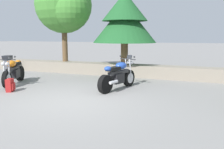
{
  "coord_description": "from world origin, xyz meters",
  "views": [
    {
      "loc": [
        3.48,
        -5.84,
        1.89
      ],
      "look_at": [
        0.8,
        1.2,
        0.65
      ],
      "focal_mm": 37.96,
      "sensor_mm": 36.0,
      "label": 1
    }
  ],
  "objects_px": {
    "motorcycle_orange_near_left": "(13,72)",
    "trash_bin": "(9,64)",
    "pine_tree_mid_left": "(125,19)",
    "leafy_tree_far_left": "(65,6)",
    "rider_backpack": "(10,85)",
    "motorcycle_blue_centre": "(118,76)"
  },
  "relations": [
    {
      "from": "motorcycle_orange_near_left",
      "to": "trash_bin",
      "type": "bearing_deg",
      "value": 136.87
    },
    {
      "from": "motorcycle_orange_near_left",
      "to": "rider_backpack",
      "type": "bearing_deg",
      "value": -51.74
    },
    {
      "from": "motorcycle_orange_near_left",
      "to": "trash_bin",
      "type": "xyz_separation_m",
      "value": [
        -2.64,
        2.47,
        -0.05
      ]
    },
    {
      "from": "pine_tree_mid_left",
      "to": "leafy_tree_far_left",
      "type": "bearing_deg",
      "value": 176.3
    },
    {
      "from": "motorcycle_orange_near_left",
      "to": "pine_tree_mid_left",
      "type": "xyz_separation_m",
      "value": [
        3.52,
        3.27,
        2.16
      ]
    },
    {
      "from": "pine_tree_mid_left",
      "to": "trash_bin",
      "type": "height_order",
      "value": "pine_tree_mid_left"
    },
    {
      "from": "pine_tree_mid_left",
      "to": "trash_bin",
      "type": "bearing_deg",
      "value": -172.6
    },
    {
      "from": "rider_backpack",
      "to": "trash_bin",
      "type": "relative_size",
      "value": 0.55
    },
    {
      "from": "rider_backpack",
      "to": "leafy_tree_far_left",
      "type": "relative_size",
      "value": 0.11
    },
    {
      "from": "leafy_tree_far_left",
      "to": "pine_tree_mid_left",
      "type": "xyz_separation_m",
      "value": [
        3.23,
        -0.21,
        -0.73
      ]
    },
    {
      "from": "motorcycle_blue_centre",
      "to": "rider_backpack",
      "type": "bearing_deg",
      "value": -153.79
    },
    {
      "from": "motorcycle_orange_near_left",
      "to": "rider_backpack",
      "type": "height_order",
      "value": "motorcycle_orange_near_left"
    },
    {
      "from": "leafy_tree_far_left",
      "to": "trash_bin",
      "type": "relative_size",
      "value": 5.05
    },
    {
      "from": "rider_backpack",
      "to": "trash_bin",
      "type": "distance_m",
      "value": 4.96
    },
    {
      "from": "leafy_tree_far_left",
      "to": "trash_bin",
      "type": "xyz_separation_m",
      "value": [
        -2.92,
        -1.01,
        -2.94
      ]
    },
    {
      "from": "rider_backpack",
      "to": "pine_tree_mid_left",
      "type": "bearing_deg",
      "value": 58.27
    },
    {
      "from": "motorcycle_orange_near_left",
      "to": "rider_backpack",
      "type": "relative_size",
      "value": 4.16
    },
    {
      "from": "motorcycle_blue_centre",
      "to": "leafy_tree_far_left",
      "type": "height_order",
      "value": "leafy_tree_far_left"
    },
    {
      "from": "motorcycle_blue_centre",
      "to": "rider_backpack",
      "type": "distance_m",
      "value": 3.72
    },
    {
      "from": "motorcycle_blue_centre",
      "to": "leafy_tree_far_left",
      "type": "relative_size",
      "value": 0.47
    },
    {
      "from": "motorcycle_blue_centre",
      "to": "motorcycle_orange_near_left",
      "type": "bearing_deg",
      "value": -172.11
    },
    {
      "from": "motorcycle_orange_near_left",
      "to": "leafy_tree_far_left",
      "type": "height_order",
      "value": "leafy_tree_far_left"
    }
  ]
}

